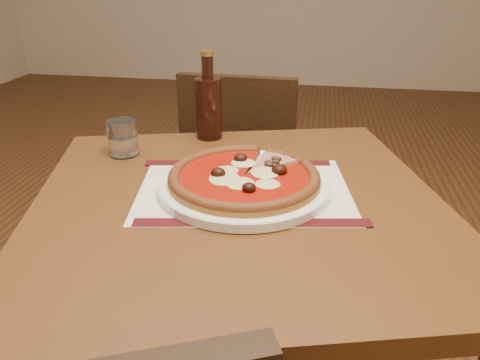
{
  "coord_description": "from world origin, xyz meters",
  "views": [
    {
      "loc": [
        0.84,
        -1.93,
        1.17
      ],
      "look_at": [
        0.7,
        -1.1,
        0.78
      ],
      "focal_mm": 35.0,
      "sensor_mm": 36.0,
      "label": 1
    }
  ],
  "objects_px": {
    "pizza": "(244,176)",
    "water_glass": "(123,138)",
    "table": "(238,241)",
    "chair_far": "(243,167)",
    "bottle": "(209,105)",
    "plate": "(244,185)"
  },
  "relations": [
    {
      "from": "table",
      "to": "bottle",
      "type": "xyz_separation_m",
      "value": [
        -0.14,
        0.34,
        0.19
      ]
    },
    {
      "from": "table",
      "to": "water_glass",
      "type": "relative_size",
      "value": 11.56
    },
    {
      "from": "table",
      "to": "pizza",
      "type": "height_order",
      "value": "pizza"
    },
    {
      "from": "chair_far",
      "to": "bottle",
      "type": "height_order",
      "value": "bottle"
    },
    {
      "from": "table",
      "to": "chair_far",
      "type": "relative_size",
      "value": 1.17
    },
    {
      "from": "chair_far",
      "to": "pizza",
      "type": "distance_m",
      "value": 0.8
    },
    {
      "from": "table",
      "to": "plate",
      "type": "xyz_separation_m",
      "value": [
        0.01,
        0.04,
        0.11
      ]
    },
    {
      "from": "water_glass",
      "to": "bottle",
      "type": "bearing_deg",
      "value": 41.58
    },
    {
      "from": "chair_far",
      "to": "water_glass",
      "type": "relative_size",
      "value": 9.88
    },
    {
      "from": "plate",
      "to": "pizza",
      "type": "height_order",
      "value": "pizza"
    },
    {
      "from": "pizza",
      "to": "water_glass",
      "type": "bearing_deg",
      "value": 155.82
    },
    {
      "from": "water_glass",
      "to": "bottle",
      "type": "relative_size",
      "value": 0.38
    },
    {
      "from": "chair_far",
      "to": "water_glass",
      "type": "xyz_separation_m",
      "value": [
        -0.19,
        -0.59,
        0.31
      ]
    },
    {
      "from": "chair_far",
      "to": "table",
      "type": "bearing_deg",
      "value": 101.89
    },
    {
      "from": "table",
      "to": "chair_far",
      "type": "height_order",
      "value": "chair_far"
    },
    {
      "from": "pizza",
      "to": "bottle",
      "type": "distance_m",
      "value": 0.34
    },
    {
      "from": "bottle",
      "to": "table",
      "type": "bearing_deg",
      "value": -67.71
    },
    {
      "from": "plate",
      "to": "bottle",
      "type": "xyz_separation_m",
      "value": [
        -0.14,
        0.3,
        0.08
      ]
    },
    {
      "from": "pizza",
      "to": "water_glass",
      "type": "xyz_separation_m",
      "value": [
        -0.32,
        0.14,
        0.01
      ]
    },
    {
      "from": "table",
      "to": "bottle",
      "type": "relative_size",
      "value": 4.37
    },
    {
      "from": "water_glass",
      "to": "chair_far",
      "type": "bearing_deg",
      "value": 71.78
    },
    {
      "from": "pizza",
      "to": "bottle",
      "type": "xyz_separation_m",
      "value": [
        -0.14,
        0.3,
        0.06
      ]
    }
  ]
}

